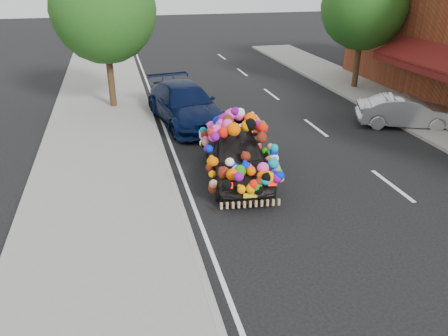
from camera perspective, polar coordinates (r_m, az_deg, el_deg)
name	(u,v)px	position (r m, az deg, el deg)	size (l,w,h in m)	color
ground	(271,201)	(11.51, 6.10, -4.28)	(100.00, 100.00, 0.00)	black
sidewalk	(101,220)	(10.92, -15.79, -6.53)	(4.00, 60.00, 0.12)	gray
kerb	(182,210)	(10.97, -5.57, -5.43)	(0.15, 60.00, 0.13)	gray
lane_markings	(392,185)	(13.09, 21.11, -2.13)	(6.00, 50.00, 0.01)	silver
tree_near_sidewalk	(103,10)	(18.97, -15.47, 19.27)	(4.20, 4.20, 6.13)	#332114
tree_far_b	(364,7)	(22.68, 17.82, 19.43)	(4.00, 4.00, 5.90)	#332114
plush_art_car	(237,145)	(12.29, 1.74, 3.06)	(2.41, 4.37, 2.01)	black
navy_sedan	(185,104)	(17.13, -5.12, 8.32)	(2.08, 5.13, 1.49)	black
silver_hatchback	(406,112)	(18.02, 22.67, 6.81)	(1.25, 3.58, 1.18)	#A4A5AB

